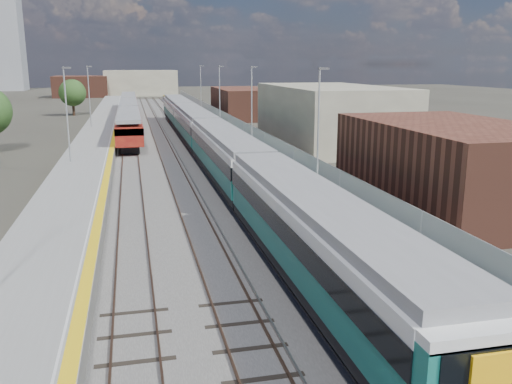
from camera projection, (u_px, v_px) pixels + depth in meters
name	position (u px, v px, depth m)	size (l,w,h in m)	color
ground	(180.00, 143.00, 61.39)	(320.00, 320.00, 0.00)	#47443A
ballast_bed	(159.00, 140.00, 63.26)	(10.50, 155.00, 0.06)	#565451
tracks	(163.00, 138.00, 64.96)	(8.96, 160.00, 0.17)	#4C3323
platform_right	(222.00, 134.00, 64.78)	(4.70, 155.00, 8.52)	slate
platform_left	(98.00, 138.00, 61.65)	(4.30, 155.00, 8.52)	slate
buildings	(76.00, 56.00, 138.99)	(72.00, 185.50, 40.00)	brown
green_train	(207.00, 136.00, 49.67)	(2.94, 81.78, 3.23)	black
red_train	(129.00, 112.00, 77.33)	(2.74, 55.54, 3.45)	black
tree_c	(72.00, 93.00, 93.12)	(4.58, 4.58, 6.20)	#382619
tree_d	(334.00, 100.00, 73.19)	(4.65, 4.65, 6.30)	#382619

